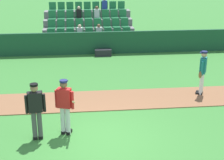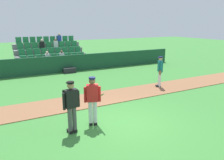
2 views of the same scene
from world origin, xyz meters
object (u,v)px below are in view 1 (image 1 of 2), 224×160
(batter_red_jersey, at_px, (65,105))
(umpire_home_plate, at_px, (36,108))
(runner_teal_jersey, at_px, (202,71))
(equipment_bag, at_px, (103,53))

(batter_red_jersey, bearing_deg, umpire_home_plate, -166.51)
(batter_red_jersey, xyz_separation_m, runner_teal_jersey, (5.21, 2.69, -0.01))
(batter_red_jersey, distance_m, runner_teal_jersey, 5.86)
(equipment_bag, bearing_deg, batter_red_jersey, -101.85)
(runner_teal_jersey, bearing_deg, batter_red_jersey, -152.71)
(batter_red_jersey, relative_size, runner_teal_jersey, 1.00)
(runner_teal_jersey, distance_m, equipment_bag, 6.93)
(batter_red_jersey, distance_m, umpire_home_plate, 0.86)
(umpire_home_plate, xyz_separation_m, runner_teal_jersey, (6.04, 2.89, -0.04))
(umpire_home_plate, bearing_deg, equipment_bag, 73.36)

